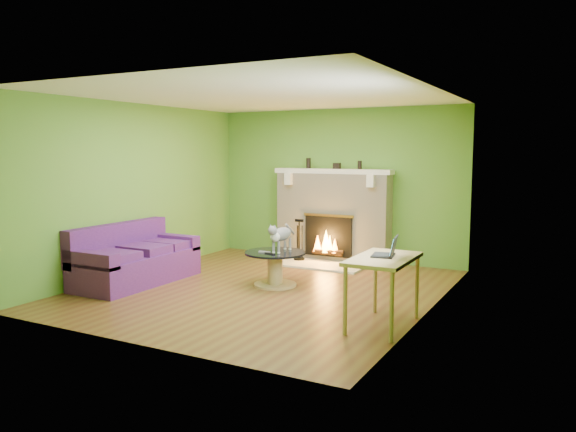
# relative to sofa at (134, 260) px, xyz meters

# --- Properties ---
(floor) EXTENTS (5.00, 5.00, 0.00)m
(floor) POSITION_rel_sofa_xyz_m (1.86, 0.53, -0.32)
(floor) COLOR brown
(floor) RESTS_ON ground
(ceiling) EXTENTS (5.00, 5.00, 0.00)m
(ceiling) POSITION_rel_sofa_xyz_m (1.86, 0.53, 2.28)
(ceiling) COLOR white
(ceiling) RESTS_ON wall_back
(wall_back) EXTENTS (5.00, 0.00, 5.00)m
(wall_back) POSITION_rel_sofa_xyz_m (1.86, 3.03, 0.98)
(wall_back) COLOR #559530
(wall_back) RESTS_ON floor
(wall_front) EXTENTS (5.00, 0.00, 5.00)m
(wall_front) POSITION_rel_sofa_xyz_m (1.86, -1.97, 0.98)
(wall_front) COLOR #559530
(wall_front) RESTS_ON floor
(wall_left) EXTENTS (0.00, 5.00, 5.00)m
(wall_left) POSITION_rel_sofa_xyz_m (-0.39, 0.53, 0.98)
(wall_left) COLOR #559530
(wall_left) RESTS_ON floor
(wall_right) EXTENTS (0.00, 5.00, 5.00)m
(wall_right) POSITION_rel_sofa_xyz_m (4.11, 0.53, 0.98)
(wall_right) COLOR #559530
(wall_right) RESTS_ON floor
(window_frame) EXTENTS (0.00, 1.20, 1.20)m
(window_frame) POSITION_rel_sofa_xyz_m (4.10, -0.37, 1.23)
(window_frame) COLOR silver
(window_frame) RESTS_ON wall_right
(window_pane) EXTENTS (0.00, 1.06, 1.06)m
(window_pane) POSITION_rel_sofa_xyz_m (4.09, -0.37, 1.23)
(window_pane) COLOR white
(window_pane) RESTS_ON wall_right
(fireplace) EXTENTS (2.10, 0.46, 1.58)m
(fireplace) POSITION_rel_sofa_xyz_m (1.86, 2.85, 0.45)
(fireplace) COLOR beige
(fireplace) RESTS_ON floor
(hearth) EXTENTS (1.50, 0.75, 0.03)m
(hearth) POSITION_rel_sofa_xyz_m (1.86, 2.33, -0.31)
(hearth) COLOR beige
(hearth) RESTS_ON floor
(mantel) EXTENTS (2.10, 0.28, 0.08)m
(mantel) POSITION_rel_sofa_xyz_m (1.86, 2.83, 1.22)
(mantel) COLOR white
(mantel) RESTS_ON fireplace
(sofa) EXTENTS (0.87, 1.87, 0.84)m
(sofa) POSITION_rel_sofa_xyz_m (0.00, 0.00, 0.00)
(sofa) COLOR #471962
(sofa) RESTS_ON floor
(coffee_table) EXTENTS (0.85, 0.85, 0.48)m
(coffee_table) POSITION_rel_sofa_xyz_m (1.89, 0.76, -0.05)
(coffee_table) COLOR tan
(coffee_table) RESTS_ON floor
(desk) EXTENTS (0.59, 1.02, 0.76)m
(desk) POSITION_rel_sofa_xyz_m (3.81, -0.28, 0.34)
(desk) COLOR tan
(desk) RESTS_ON floor
(cat) EXTENTS (0.24, 0.65, 0.41)m
(cat) POSITION_rel_sofa_xyz_m (1.97, 0.81, 0.36)
(cat) COLOR slate
(cat) RESTS_ON coffee_table
(remote_silver) EXTENTS (0.17, 0.05, 0.02)m
(remote_silver) POSITION_rel_sofa_xyz_m (1.79, 0.64, 0.17)
(remote_silver) COLOR gray
(remote_silver) RESTS_ON coffee_table
(remote_black) EXTENTS (0.17, 0.07, 0.02)m
(remote_black) POSITION_rel_sofa_xyz_m (1.91, 0.58, 0.17)
(remote_black) COLOR black
(remote_black) RESTS_ON coffee_table
(laptop) EXTENTS (0.31, 0.35, 0.23)m
(laptop) POSITION_rel_sofa_xyz_m (3.79, -0.23, 0.55)
(laptop) COLOR black
(laptop) RESTS_ON desk
(fire_tools) EXTENTS (0.19, 0.19, 0.70)m
(fire_tools) POSITION_rel_sofa_xyz_m (1.40, 2.48, 0.06)
(fire_tools) COLOR black
(fire_tools) RESTS_ON hearth
(mantel_vase_left) EXTENTS (0.08, 0.08, 0.18)m
(mantel_vase_left) POSITION_rel_sofa_xyz_m (1.39, 2.86, 1.35)
(mantel_vase_left) COLOR black
(mantel_vase_left) RESTS_ON mantel
(mantel_vase_right) EXTENTS (0.07, 0.07, 0.14)m
(mantel_vase_right) POSITION_rel_sofa_xyz_m (2.33, 2.86, 1.33)
(mantel_vase_right) COLOR black
(mantel_vase_right) RESTS_ON mantel
(mantel_box) EXTENTS (0.12, 0.08, 0.10)m
(mantel_box) POSITION_rel_sofa_xyz_m (1.92, 2.86, 1.31)
(mantel_box) COLOR black
(mantel_box) RESTS_ON mantel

